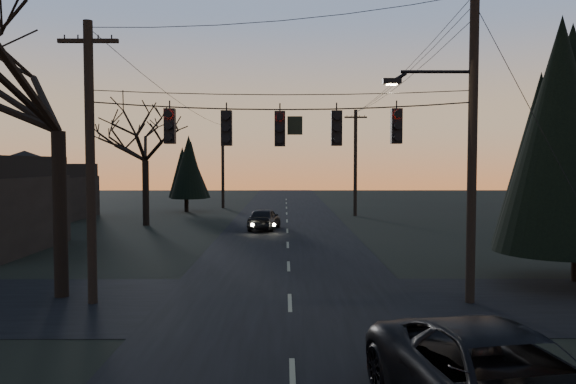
{
  "coord_description": "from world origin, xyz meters",
  "views": [
    {
      "loc": [
        -0.15,
        -6.9,
        4.28
      ],
      "look_at": [
        -0.06,
        10.11,
        3.39
      ],
      "focal_mm": 35.0,
      "sensor_mm": 36.0,
      "label": 1
    }
  ],
  "objects_px": {
    "utility_pole_far_l": "(223,208)",
    "bare_tree_left": "(57,64)",
    "utility_pole_right": "(470,303)",
    "utility_pole_left": "(93,303)",
    "utility_pole_far_r": "(355,216)",
    "sedan_oncoming_a": "(264,219)"
  },
  "relations": [
    {
      "from": "utility_pole_right",
      "to": "bare_tree_left",
      "type": "bearing_deg",
      "value": 176.24
    },
    {
      "from": "utility_pole_right",
      "to": "utility_pole_left",
      "type": "xyz_separation_m",
      "value": [
        -11.5,
        0.0,
        0.0
      ]
    },
    {
      "from": "utility_pole_far_r",
      "to": "bare_tree_left",
      "type": "relative_size",
      "value": 0.78
    },
    {
      "from": "utility_pole_far_r",
      "to": "bare_tree_left",
      "type": "bearing_deg",
      "value": -115.2
    },
    {
      "from": "utility_pole_left",
      "to": "utility_pole_far_r",
      "type": "xyz_separation_m",
      "value": [
        11.5,
        28.0,
        0.0
      ]
    },
    {
      "from": "bare_tree_left",
      "to": "utility_pole_left",
      "type": "bearing_deg",
      "value": -33.26
    },
    {
      "from": "utility_pole_right",
      "to": "utility_pole_far_r",
      "type": "height_order",
      "value": "utility_pole_right"
    },
    {
      "from": "utility_pole_far_r",
      "to": "utility_pole_far_l",
      "type": "bearing_deg",
      "value": 145.18
    },
    {
      "from": "utility_pole_far_l",
      "to": "sedan_oncoming_a",
      "type": "height_order",
      "value": "utility_pole_far_l"
    },
    {
      "from": "utility_pole_far_l",
      "to": "bare_tree_left",
      "type": "bearing_deg",
      "value": -92.08
    },
    {
      "from": "utility_pole_left",
      "to": "utility_pole_far_r",
      "type": "relative_size",
      "value": 1.0
    },
    {
      "from": "utility_pole_far_l",
      "to": "bare_tree_left",
      "type": "height_order",
      "value": "bare_tree_left"
    },
    {
      "from": "utility_pole_right",
      "to": "sedan_oncoming_a",
      "type": "distance_m",
      "value": 19.94
    },
    {
      "from": "utility_pole_far_l",
      "to": "utility_pole_far_r",
      "type": "bearing_deg",
      "value": -34.82
    },
    {
      "from": "utility_pole_left",
      "to": "sedan_oncoming_a",
      "type": "distance_m",
      "value": 19.23
    },
    {
      "from": "utility_pole_right",
      "to": "utility_pole_left",
      "type": "bearing_deg",
      "value": 180.0
    },
    {
      "from": "utility_pole_right",
      "to": "bare_tree_left",
      "type": "height_order",
      "value": "bare_tree_left"
    },
    {
      "from": "utility_pole_far_r",
      "to": "sedan_oncoming_a",
      "type": "xyz_separation_m",
      "value": [
        -6.96,
        -9.33,
        0.7
      ]
    },
    {
      "from": "utility_pole_left",
      "to": "sedan_oncoming_a",
      "type": "bearing_deg",
      "value": 76.34
    },
    {
      "from": "utility_pole_left",
      "to": "sedan_oncoming_a",
      "type": "relative_size",
      "value": 2.08
    },
    {
      "from": "utility_pole_left",
      "to": "bare_tree_left",
      "type": "bearing_deg",
      "value": 146.74
    },
    {
      "from": "utility_pole_left",
      "to": "utility_pole_far_l",
      "type": "height_order",
      "value": "utility_pole_left"
    }
  ]
}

